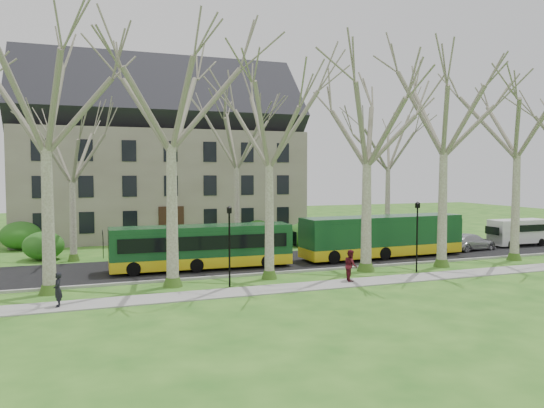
{
  "coord_description": "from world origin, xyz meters",
  "views": [
    {
      "loc": [
        -13.61,
        -28.44,
        6.24
      ],
      "look_at": [
        -2.08,
        3.0,
        4.19
      ],
      "focal_mm": 35.0,
      "sensor_mm": 36.0,
      "label": 1
    }
  ],
  "objects": [
    {
      "name": "ground",
      "position": [
        0.0,
        0.0,
        0.0
      ],
      "size": [
        120.0,
        120.0,
        0.0
      ],
      "primitive_type": "plane",
      "color": "#29621C",
      "rests_on": "ground"
    },
    {
      "name": "sidewalk",
      "position": [
        0.0,
        -2.5,
        0.03
      ],
      "size": [
        70.0,
        2.0,
        0.06
      ],
      "primitive_type": "cube",
      "color": "gray",
      "rests_on": "ground"
    },
    {
      "name": "road",
      "position": [
        0.0,
        5.5,
        0.03
      ],
      "size": [
        80.0,
        8.0,
        0.06
      ],
      "primitive_type": "cube",
      "color": "black",
      "rests_on": "ground"
    },
    {
      "name": "curb",
      "position": [
        0.0,
        1.5,
        0.07
      ],
      "size": [
        80.0,
        0.25,
        0.14
      ],
      "primitive_type": "cube",
      "color": "#A5A39E",
      "rests_on": "ground"
    },
    {
      "name": "building",
      "position": [
        -6.0,
        24.0,
        8.07
      ],
      "size": [
        26.5,
        12.2,
        16.0
      ],
      "color": "slate",
      "rests_on": "ground"
    },
    {
      "name": "tree_row_verge",
      "position": [
        0.0,
        0.3,
        7.0
      ],
      "size": [
        49.0,
        7.0,
        14.0
      ],
      "color": "gray",
      "rests_on": "ground"
    },
    {
      "name": "tree_row_far",
      "position": [
        -1.33,
        11.0,
        6.0
      ],
      "size": [
        33.0,
        7.0,
        12.0
      ],
      "color": "gray",
      "rests_on": "ground"
    },
    {
      "name": "lamp_row",
      "position": [
        -0.0,
        -1.0,
        2.57
      ],
      "size": [
        36.22,
        0.22,
        4.3
      ],
      "color": "black",
      "rests_on": "ground"
    },
    {
      "name": "hedges",
      "position": [
        -4.67,
        14.0,
        1.0
      ],
      "size": [
        30.6,
        8.6,
        2.0
      ],
      "color": "#195819",
      "rests_on": "ground"
    },
    {
      "name": "bus_lead",
      "position": [
        -6.28,
        4.47,
        1.49
      ],
      "size": [
        11.46,
        2.68,
        2.85
      ],
      "primitive_type": null,
      "rotation": [
        0.0,
        0.0,
        -0.03
      ],
      "color": "#134420",
      "rests_on": "road"
    },
    {
      "name": "bus_follow",
      "position": [
        6.99,
        4.52,
        1.6
      ],
      "size": [
        12.42,
        3.09,
        3.08
      ],
      "primitive_type": null,
      "rotation": [
        0.0,
        0.0,
        0.04
      ],
      "color": "#134420",
      "rests_on": "road"
    },
    {
      "name": "sedan",
      "position": [
        15.36,
        5.12,
        0.71
      ],
      "size": [
        4.7,
        2.44,
        1.3
      ],
      "primitive_type": "imported",
      "rotation": [
        0.0,
        0.0,
        1.71
      ],
      "color": "#B9B9BF",
      "rests_on": "road"
    },
    {
      "name": "van_a",
      "position": [
        20.85,
        5.76,
        1.15
      ],
      "size": [
        5.02,
        1.84,
        2.19
      ],
      "primitive_type": null,
      "rotation": [
        0.0,
        0.0,
        -0.0
      ],
      "color": "silver",
      "rests_on": "road"
    },
    {
      "name": "pedestrian_a",
      "position": [
        -14.58,
        -2.6,
        0.85
      ],
      "size": [
        0.39,
        0.58,
        1.58
      ],
      "primitive_type": "imported",
      "rotation": [
        0.0,
        0.0,
        -1.58
      ],
      "color": "black",
      "rests_on": "sidewalk"
    },
    {
      "name": "pedestrian_b",
      "position": [
        0.79,
        -2.1,
        0.94
      ],
      "size": [
        0.87,
        1.0,
        1.77
      ],
      "primitive_type": "imported",
      "rotation": [
        0.0,
        0.0,
        1.31
      ],
      "color": "#51121B",
      "rests_on": "sidewalk"
    }
  ]
}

